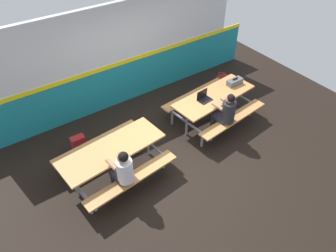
% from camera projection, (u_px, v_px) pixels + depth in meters
% --- Properties ---
extents(ground_plane, '(10.00, 10.00, 0.02)m').
position_uv_depth(ground_plane, '(172.00, 149.00, 7.10)').
color(ground_plane, black).
extents(accent_backdrop, '(8.00, 0.14, 2.60)m').
position_uv_depth(accent_backdrop, '(119.00, 58.00, 7.68)').
color(accent_backdrop, teal).
rests_on(accent_backdrop, ground).
extents(picnic_table_left, '(2.14, 1.74, 0.74)m').
position_uv_depth(picnic_table_left, '(113.00, 154.00, 6.16)').
color(picnic_table_left, tan).
rests_on(picnic_table_left, ground).
extents(picnic_table_right, '(2.14, 1.74, 0.74)m').
position_uv_depth(picnic_table_right, '(214.00, 101.00, 7.49)').
color(picnic_table_right, tan).
rests_on(picnic_table_right, ground).
extents(student_nearer, '(0.39, 0.54, 1.21)m').
position_uv_depth(student_nearer, '(123.00, 170.00, 5.69)').
color(student_nearer, '#2D2D38').
rests_on(student_nearer, ground).
extents(student_further, '(0.39, 0.54, 1.21)m').
position_uv_depth(student_further, '(225.00, 111.00, 6.97)').
color(student_further, '#2D2D38').
rests_on(student_further, ground).
extents(laptop_dark, '(0.34, 0.25, 0.22)m').
position_uv_depth(laptop_dark, '(204.00, 98.00, 7.22)').
color(laptop_dark, black).
rests_on(laptop_dark, picnic_table_right).
extents(toolbox_grey, '(0.40, 0.18, 0.18)m').
position_uv_depth(toolbox_grey, '(235.00, 82.00, 7.69)').
color(toolbox_grey, '#595B60').
rests_on(toolbox_grey, picnic_table_right).
extents(backpack_dark, '(0.30, 0.22, 0.44)m').
position_uv_depth(backpack_dark, '(79.00, 145.00, 6.88)').
color(backpack_dark, maroon).
rests_on(backpack_dark, ground).
extents(tote_bag_bright, '(0.34, 0.21, 0.43)m').
position_uv_depth(tote_bag_bright, '(221.00, 81.00, 8.84)').
color(tote_bag_bright, maroon).
rests_on(tote_bag_bright, ground).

